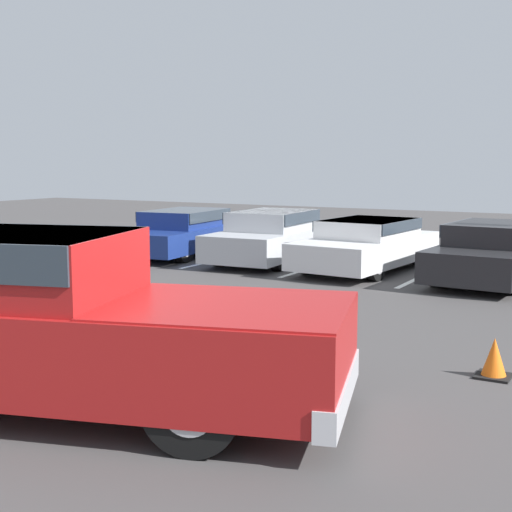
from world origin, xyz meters
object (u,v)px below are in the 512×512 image
object	(u,v)px
pickup_truck	(45,321)
parked_sedan_c	(367,243)
traffic_cone	(494,359)
parked_sedan_a	(184,231)
wheel_stop_curb	(251,243)
parked_sedan_d	(493,250)
parked_sedan_b	(272,235)

from	to	relation	value
pickup_truck	parked_sedan_c	distance (m)	10.33
parked_sedan_c	traffic_cone	world-z (taller)	parked_sedan_c
parked_sedan_a	pickup_truck	bearing A→B (deg)	22.87
pickup_truck	parked_sedan_a	bearing A→B (deg)	102.11
wheel_stop_curb	traffic_cone	bearing A→B (deg)	-47.47
pickup_truck	wheel_stop_curb	distance (m)	14.13
traffic_cone	wheel_stop_curb	size ratio (longest dim) A/B	0.26
traffic_cone	parked_sedan_a	bearing A→B (deg)	143.11
parked_sedan_a	parked_sedan_d	xyz separation A→B (m)	(8.10, -0.27, 0.00)
parked_sedan_d	wheel_stop_curb	distance (m)	8.15
pickup_truck	parked_sedan_c	size ratio (longest dim) A/B	1.43
pickup_truck	parked_sedan_d	size ratio (longest dim) A/B	1.48
parked_sedan_a	traffic_cone	size ratio (longest dim) A/B	9.91
parked_sedan_a	traffic_cone	xyz separation A→B (m)	(9.53, -7.15, -0.43)
parked_sedan_a	parked_sedan_c	size ratio (longest dim) A/B	1.03
parked_sedan_a	traffic_cone	bearing A→B (deg)	47.15
pickup_truck	parked_sedan_c	bearing A→B (deg)	76.02
wheel_stop_curb	pickup_truck	bearing A→B (deg)	-68.27
parked_sedan_c	parked_sedan_d	world-z (taller)	parked_sedan_d
parked_sedan_b	pickup_truck	bearing A→B (deg)	12.73
parked_sedan_d	pickup_truck	bearing A→B (deg)	-9.84
parked_sedan_c	parked_sedan_d	size ratio (longest dim) A/B	1.04
parked_sedan_a	parked_sedan_d	bearing A→B (deg)	82.10
parked_sedan_c	parked_sedan_b	bearing A→B (deg)	-88.44
parked_sedan_a	parked_sedan_d	world-z (taller)	parked_sedan_d
wheel_stop_curb	parked_sedan_c	bearing A→B (deg)	-30.53
pickup_truck	parked_sedan_b	xyz separation A→B (m)	(-3.05, 10.43, -0.22)
parked_sedan_b	parked_sedan_d	size ratio (longest dim) A/B	1.01
parked_sedan_d	traffic_cone	bearing A→B (deg)	14.93
pickup_truck	parked_sedan_d	xyz separation A→B (m)	(2.35, 10.16, -0.24)
pickup_truck	wheel_stop_curb	bearing A→B (deg)	95.01
parked_sedan_b	parked_sedan_d	bearing A→B (deg)	83.65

